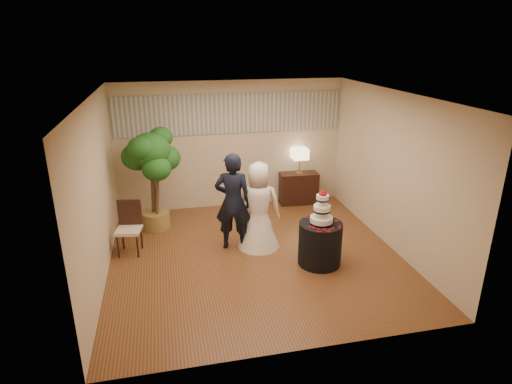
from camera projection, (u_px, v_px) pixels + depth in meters
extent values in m
cube|color=brown|center=(255.00, 255.00, 7.58)|extent=(5.00, 5.00, 0.00)
cube|color=white|center=(255.00, 95.00, 6.62)|extent=(5.00, 5.00, 0.00)
cube|color=beige|center=(231.00, 145.00, 9.40)|extent=(5.00, 0.06, 2.80)
cube|color=beige|center=(303.00, 250.00, 4.81)|extent=(5.00, 0.06, 2.80)
cube|color=beige|center=(97.00, 192.00, 6.60)|extent=(0.06, 5.00, 2.80)
cube|color=beige|center=(392.00, 171.00, 7.61)|extent=(0.06, 5.00, 2.80)
cube|color=#A7A99A|center=(230.00, 114.00, 9.14)|extent=(4.90, 0.02, 0.85)
imported|color=black|center=(233.00, 202.00, 7.58)|extent=(0.75, 0.61, 1.79)
imported|color=white|center=(259.00, 206.00, 7.66)|extent=(0.94, 0.93, 1.61)
cylinder|color=black|center=(320.00, 244.00, 7.20)|extent=(0.74, 0.74, 0.75)
cube|color=black|center=(298.00, 188.00, 9.85)|extent=(0.90, 0.45, 0.73)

